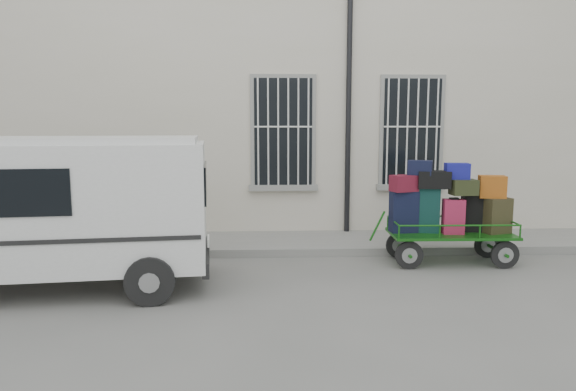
{
  "coord_description": "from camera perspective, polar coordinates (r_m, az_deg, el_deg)",
  "views": [
    {
      "loc": [
        -0.78,
        -7.75,
        2.4
      ],
      "look_at": [
        -0.39,
        1.0,
        1.19
      ],
      "focal_mm": 32.0,
      "sensor_mm": 36.0,
      "label": 1
    }
  ],
  "objects": [
    {
      "name": "ground",
      "position": [
        8.15,
        3.08,
        -9.29
      ],
      "size": [
        80.0,
        80.0,
        0.0
      ],
      "primitive_type": "plane",
      "color": "slate",
      "rests_on": "ground"
    },
    {
      "name": "van",
      "position": [
        8.14,
        -24.64,
        -0.8
      ],
      "size": [
        4.59,
        2.38,
        2.23
      ],
      "rotation": [
        0.0,
        0.0,
        0.11
      ],
      "color": "silver",
      "rests_on": "ground"
    },
    {
      "name": "sidewalk",
      "position": [
        10.24,
        1.88,
        -5.26
      ],
      "size": [
        24.0,
        1.7,
        0.15
      ],
      "primitive_type": "cube",
      "color": "gray",
      "rests_on": "ground"
    },
    {
      "name": "luggage_cart",
      "position": [
        9.28,
        17.37,
        -1.61
      ],
      "size": [
        2.48,
        1.0,
        1.79
      ],
      "rotation": [
        0.0,
        0.0,
        -0.03
      ],
      "color": "black",
      "rests_on": "ground"
    },
    {
      "name": "building",
      "position": [
        13.28,
        0.83,
        10.45
      ],
      "size": [
        24.0,
        5.15,
        6.0
      ],
      "color": "beige",
      "rests_on": "ground"
    }
  ]
}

